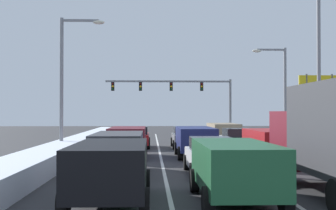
{
  "coord_description": "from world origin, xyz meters",
  "views": [
    {
      "loc": [
        -2.26,
        -5.77,
        2.53
      ],
      "look_at": [
        -0.68,
        36.22,
        3.19
      ],
      "focal_mm": 49.12,
      "sensor_mm": 36.0,
      "label": 1
    }
  ],
  "objects_px": {
    "suv_tan_right_lane_fourth": "(223,132)",
    "traffic_light_gantry": "(183,91)",
    "suv_navy_center_lane_third": "(195,139)",
    "roadside_sign_right": "(319,93)",
    "suv_red_right_lane_second": "(272,144)",
    "sedan_gray_center_lane_fourth": "(186,137)",
    "sedan_silver_right_lane_third": "(237,140)",
    "suv_charcoal_left_lane_second": "(118,149)",
    "street_lamp_left_mid": "(68,73)",
    "suv_green_center_lane_nearest": "(234,166)",
    "street_lamp_right_mid": "(280,86)",
    "suv_maroon_left_lane_third": "(128,139)",
    "street_lamp_right_near": "(313,60)",
    "suv_black_left_lane_nearest": "(110,167)",
    "sedan_white_center_lane_second": "(211,156)",
    "sedan_red_left_lane_fourth": "(136,137)"
  },
  "relations": [
    {
      "from": "suv_maroon_left_lane_third",
      "to": "roadside_sign_right",
      "type": "relative_size",
      "value": 0.89
    },
    {
      "from": "suv_red_right_lane_second",
      "to": "street_lamp_right_mid",
      "type": "height_order",
      "value": "street_lamp_right_mid"
    },
    {
      "from": "sedan_gray_center_lane_fourth",
      "to": "suv_black_left_lane_nearest",
      "type": "height_order",
      "value": "suv_black_left_lane_nearest"
    },
    {
      "from": "suv_black_left_lane_nearest",
      "to": "suv_green_center_lane_nearest",
      "type": "bearing_deg",
      "value": 1.92
    },
    {
      "from": "suv_red_right_lane_second",
      "to": "roadside_sign_right",
      "type": "height_order",
      "value": "roadside_sign_right"
    },
    {
      "from": "traffic_light_gantry",
      "to": "roadside_sign_right",
      "type": "distance_m",
      "value": 18.35
    },
    {
      "from": "sedan_silver_right_lane_third",
      "to": "suv_green_center_lane_nearest",
      "type": "xyz_separation_m",
      "value": [
        -3.12,
        -15.94,
        0.25
      ]
    },
    {
      "from": "suv_black_left_lane_nearest",
      "to": "suv_charcoal_left_lane_second",
      "type": "xyz_separation_m",
      "value": [
        -0.23,
        6.19,
        0.0
      ]
    },
    {
      "from": "suv_red_right_lane_second",
      "to": "street_lamp_right_near",
      "type": "distance_m",
      "value": 7.12
    },
    {
      "from": "suv_maroon_left_lane_third",
      "to": "traffic_light_gantry",
      "type": "distance_m",
      "value": 25.89
    },
    {
      "from": "suv_red_right_lane_second",
      "to": "sedan_gray_center_lane_fourth",
      "type": "height_order",
      "value": "suv_red_right_lane_second"
    },
    {
      "from": "suv_tan_right_lane_fourth",
      "to": "street_lamp_right_mid",
      "type": "relative_size",
      "value": 0.65
    },
    {
      "from": "suv_maroon_left_lane_third",
      "to": "street_lamp_left_mid",
      "type": "height_order",
      "value": "street_lamp_left_mid"
    },
    {
      "from": "suv_navy_center_lane_third",
      "to": "suv_black_left_lane_nearest",
      "type": "distance_m",
      "value": 13.51
    },
    {
      "from": "sedan_red_left_lane_fourth",
      "to": "roadside_sign_right",
      "type": "bearing_deg",
      "value": 9.88
    },
    {
      "from": "street_lamp_left_mid",
      "to": "suv_red_right_lane_second",
      "type": "bearing_deg",
      "value": -27.56
    },
    {
      "from": "sedan_red_left_lane_fourth",
      "to": "street_lamp_right_mid",
      "type": "xyz_separation_m",
      "value": [
        11.05,
        2.35,
        3.78
      ]
    },
    {
      "from": "suv_black_left_lane_nearest",
      "to": "sedan_white_center_lane_second",
      "type": "bearing_deg",
      "value": 58.59
    },
    {
      "from": "sedan_white_center_lane_second",
      "to": "street_lamp_right_mid",
      "type": "height_order",
      "value": "street_lamp_right_mid"
    },
    {
      "from": "suv_maroon_left_lane_third",
      "to": "suv_red_right_lane_second",
      "type": "bearing_deg",
      "value": -28.49
    },
    {
      "from": "suv_red_right_lane_second",
      "to": "traffic_light_gantry",
      "type": "xyz_separation_m",
      "value": [
        -2.26,
        29.0,
        3.87
      ]
    },
    {
      "from": "sedan_gray_center_lane_fourth",
      "to": "sedan_silver_right_lane_third",
      "type": "bearing_deg",
      "value": -51.12
    },
    {
      "from": "street_lamp_right_mid",
      "to": "roadside_sign_right",
      "type": "distance_m",
      "value": 3.15
    },
    {
      "from": "traffic_light_gantry",
      "to": "roadside_sign_right",
      "type": "xyz_separation_m",
      "value": [
        9.53,
        -15.65,
        -0.87
      ]
    },
    {
      "from": "sedan_gray_center_lane_fourth",
      "to": "street_lamp_right_near",
      "type": "distance_m",
      "value": 10.5
    },
    {
      "from": "street_lamp_right_near",
      "to": "street_lamp_right_mid",
      "type": "distance_m",
      "value": 9.09
    },
    {
      "from": "sedan_white_center_lane_second",
      "to": "roadside_sign_right",
      "type": "bearing_deg",
      "value": 57.49
    },
    {
      "from": "suv_red_right_lane_second",
      "to": "suv_navy_center_lane_third",
      "type": "xyz_separation_m",
      "value": [
        -3.34,
        3.84,
        0.0
      ]
    },
    {
      "from": "sedan_gray_center_lane_fourth",
      "to": "sedan_red_left_lane_fourth",
      "type": "distance_m",
      "value": 3.55
    },
    {
      "from": "suv_tan_right_lane_fourth",
      "to": "street_lamp_right_near",
      "type": "bearing_deg",
      "value": -65.6
    },
    {
      "from": "sedan_white_center_lane_second",
      "to": "traffic_light_gantry",
      "type": "height_order",
      "value": "traffic_light_gantry"
    },
    {
      "from": "suv_black_left_lane_nearest",
      "to": "suv_maroon_left_lane_third",
      "type": "xyz_separation_m",
      "value": [
        -0.19,
        13.05,
        0.0
      ]
    },
    {
      "from": "suv_tan_right_lane_fourth",
      "to": "suv_navy_center_lane_third",
      "type": "relative_size",
      "value": 1.0
    },
    {
      "from": "suv_tan_right_lane_fourth",
      "to": "suv_green_center_lane_nearest",
      "type": "height_order",
      "value": "same"
    },
    {
      "from": "suv_red_right_lane_second",
      "to": "traffic_light_gantry",
      "type": "relative_size",
      "value": 0.35
    },
    {
      "from": "suv_tan_right_lane_fourth",
      "to": "traffic_light_gantry",
      "type": "xyz_separation_m",
      "value": [
        -1.92,
        16.25,
        3.87
      ]
    },
    {
      "from": "suv_red_right_lane_second",
      "to": "suv_charcoal_left_lane_second",
      "type": "height_order",
      "value": "same"
    },
    {
      "from": "sedan_white_center_lane_second",
      "to": "street_lamp_left_mid",
      "type": "relative_size",
      "value": 0.55
    },
    {
      "from": "suv_navy_center_lane_third",
      "to": "roadside_sign_right",
      "type": "bearing_deg",
      "value": 41.89
    },
    {
      "from": "suv_charcoal_left_lane_second",
      "to": "street_lamp_right_near",
      "type": "distance_m",
      "value": 13.67
    },
    {
      "from": "street_lamp_right_near",
      "to": "roadside_sign_right",
      "type": "relative_size",
      "value": 1.71
    },
    {
      "from": "suv_red_right_lane_second",
      "to": "street_lamp_right_near",
      "type": "bearing_deg",
      "value": 50.11
    },
    {
      "from": "street_lamp_left_mid",
      "to": "sedan_gray_center_lane_fourth",
      "type": "bearing_deg",
      "value": 33.6
    },
    {
      "from": "suv_black_left_lane_nearest",
      "to": "suv_tan_right_lane_fourth",
      "type": "bearing_deg",
      "value": 73.26
    },
    {
      "from": "suv_red_right_lane_second",
      "to": "sedan_silver_right_lane_third",
      "type": "xyz_separation_m",
      "value": [
        -0.38,
        6.87,
        -0.25
      ]
    },
    {
      "from": "street_lamp_left_mid",
      "to": "roadside_sign_right",
      "type": "relative_size",
      "value": 1.48
    },
    {
      "from": "suv_black_left_lane_nearest",
      "to": "suv_charcoal_left_lane_second",
      "type": "bearing_deg",
      "value": 92.09
    },
    {
      "from": "suv_green_center_lane_nearest",
      "to": "street_lamp_right_mid",
      "type": "height_order",
      "value": "street_lamp_right_mid"
    },
    {
      "from": "traffic_light_gantry",
      "to": "street_lamp_left_mid",
      "type": "height_order",
      "value": "street_lamp_left_mid"
    },
    {
      "from": "sedan_silver_right_lane_third",
      "to": "street_lamp_right_mid",
      "type": "distance_m",
      "value": 8.68
    }
  ]
}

